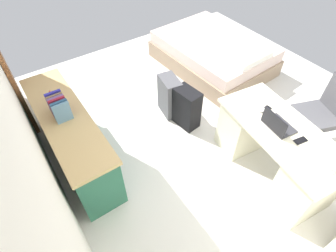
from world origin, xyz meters
name	(u,v)px	position (x,y,z in m)	size (l,w,h in m)	color
ground_plane	(202,121)	(0.00, 0.00, 0.00)	(5.19, 5.19, 0.00)	silver
wall_back	(5,100)	(0.00, 2.07, 1.43)	(4.19, 0.10, 2.85)	white
desk	(275,151)	(-1.09, -0.11, 0.38)	(1.51, 0.84, 0.72)	beige
office_chair	(320,118)	(-1.07, -0.94, 0.42)	(0.59, 0.59, 0.94)	black
credenza	(72,138)	(0.38, 1.69, 0.37)	(1.80, 0.48, 0.74)	#28664C
bed	(213,53)	(0.99, -1.04, 0.24)	(1.98, 1.51, 0.58)	gray
suitcase_black	(186,108)	(0.10, 0.22, 0.29)	(0.36, 0.22, 0.58)	black
suitcase_spare_grey	(170,96)	(0.43, 0.27, 0.29)	(0.36, 0.22, 0.59)	#4C4C51
laptop	(277,124)	(-1.02, -0.07, 0.77)	(0.34, 0.26, 0.21)	#333338
computer_mouse	(262,110)	(-0.76, -0.14, 0.74)	(0.06, 0.10, 0.03)	white
cell_phone_near_laptop	(301,140)	(-1.27, -0.13, 0.73)	(0.07, 0.14, 0.01)	black
cell_phone_by_mouse	(266,109)	(-0.77, -0.19, 0.73)	(0.07, 0.14, 0.01)	black
book_row	(59,107)	(0.40, 1.69, 0.85)	(0.27, 0.17, 0.24)	#58819D
figurine_small	(51,94)	(0.73, 1.69, 0.80)	(0.08, 0.08, 0.11)	red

